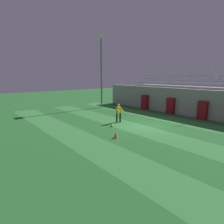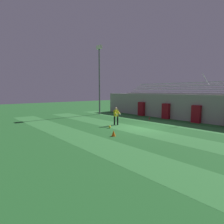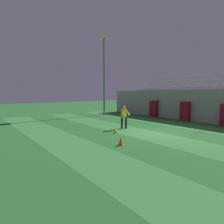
{
  "view_description": "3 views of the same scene",
  "coord_description": "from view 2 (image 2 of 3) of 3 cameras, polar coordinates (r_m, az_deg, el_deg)",
  "views": [
    {
      "loc": [
        9.82,
        -11.79,
        4.13
      ],
      "look_at": [
        -2.06,
        -2.07,
        1.14
      ],
      "focal_mm": 30.0,
      "sensor_mm": 36.0,
      "label": 1
    },
    {
      "loc": [
        10.47,
        -12.39,
        3.17
      ],
      "look_at": [
        -1.32,
        -2.44,
        1.43
      ],
      "focal_mm": 30.0,
      "sensor_mm": 36.0,
      "label": 2
    },
    {
      "loc": [
        7.6,
        -9.99,
        2.66
      ],
      "look_at": [
        -2.28,
        -2.23,
        1.32
      ],
      "focal_mm": 30.0,
      "sensor_mm": 36.0,
      "label": 3
    }
  ],
  "objects": [
    {
      "name": "water_bottle",
      "position": [
        21.31,
        11.29,
        -1.92
      ],
      "size": [
        0.07,
        0.07,
        0.24
      ],
      "primitive_type": "cylinder",
      "color": "red",
      "rests_on": "ground"
    },
    {
      "name": "traffic_cone",
      "position": [
        13.24,
        0.47,
        -6.49
      ],
      "size": [
        0.3,
        0.3,
        0.42
      ],
      "primitive_type": "cone",
      "color": "orange",
      "rests_on": "ground"
    },
    {
      "name": "ground_plane",
      "position": [
        16.52,
        9.5,
        -4.72
      ],
      "size": [
        80.0,
        80.0,
        0.0
      ],
      "primitive_type": "plane",
      "color": "#236028"
    },
    {
      "name": "goalkeeper",
      "position": [
        17.41,
        1.28,
        -0.88
      ],
      "size": [
        0.59,
        0.6,
        1.67
      ],
      "color": "black",
      "rests_on": "ground"
    },
    {
      "name": "floodlight_pole",
      "position": [
        25.6,
        -3.88,
        12.03
      ],
      "size": [
        0.9,
        0.36,
        9.13
      ],
      "color": "slate",
      "rests_on": "ground"
    },
    {
      "name": "padding_pillar_far_left",
      "position": [
        24.36,
        8.93,
        0.95
      ],
      "size": [
        0.86,
        0.44,
        1.75
      ],
      "primitive_type": "cube",
      "color": "maroon",
      "rests_on": "ground"
    },
    {
      "name": "back_wall",
      "position": [
        21.66,
        20.79,
        1.33
      ],
      "size": [
        24.0,
        0.6,
        2.8
      ],
      "primitive_type": "cube",
      "color": "#999691",
      "rests_on": "ground"
    },
    {
      "name": "turf_stripe_far",
      "position": [
        19.39,
        16.47,
        -3.24
      ],
      "size": [
        28.0,
        2.41,
        0.01
      ],
      "primitive_type": "cube",
      "color": "#337A38",
      "rests_on": "ground"
    },
    {
      "name": "bleacher_stand",
      "position": [
        23.41,
        23.18,
        1.82
      ],
      "size": [
        18.0,
        3.35,
        5.03
      ],
      "color": "#999691",
      "rests_on": "ground"
    },
    {
      "name": "soccer_ball",
      "position": [
        16.06,
        -0.69,
        -4.56
      ],
      "size": [
        0.22,
        0.22,
        0.22
      ],
      "primitive_type": "sphere",
      "color": "yellow",
      "rests_on": "ground"
    },
    {
      "name": "turf_stripe_mid",
      "position": [
        15.65,
        6.67,
        -5.29
      ],
      "size": [
        28.0,
        2.41,
        0.01
      ],
      "primitive_type": "cube",
      "color": "#337A38",
      "rests_on": "ground"
    },
    {
      "name": "padding_pillar_gate_left",
      "position": [
        22.15,
        16.09,
        0.23
      ],
      "size": [
        0.86,
        0.44,
        1.75
      ],
      "primitive_type": "cube",
      "color": "maroon",
      "rests_on": "ground"
    },
    {
      "name": "padding_pillar_gate_right",
      "position": [
        20.43,
        24.26,
        -0.59
      ],
      "size": [
        0.86,
        0.44,
        1.75
      ],
      "primitive_type": "cube",
      "color": "maroon",
      "rests_on": "ground"
    },
    {
      "name": "turf_stripe_near",
      "position": [
        12.66,
        -8.57,
        -8.13
      ],
      "size": [
        28.0,
        2.41,
        0.01
      ],
      "primitive_type": "cube",
      "color": "#337A38",
      "rests_on": "ground"
    }
  ]
}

